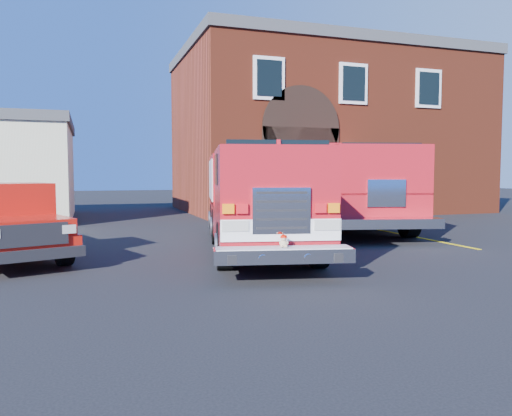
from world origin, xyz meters
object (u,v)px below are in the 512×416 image
object	(u,v)px
fire_engine	(256,197)
pickup_truck	(4,223)
secondary_truck	(344,182)
fire_station	(323,133)

from	to	relation	value
fire_engine	pickup_truck	bearing A→B (deg)	176.84
pickup_truck	secondary_truck	distance (m)	11.66
fire_engine	pickup_truck	size ratio (longest dim) A/B	1.56
fire_station	pickup_truck	xyz separation A→B (m)	(-14.20, -11.96, -3.40)
fire_engine	secondary_truck	distance (m)	6.31
fire_engine	secondary_truck	bearing A→B (deg)	39.66
fire_engine	pickup_truck	distance (m)	6.21
fire_station	pickup_truck	world-z (taller)	fire_station
pickup_truck	fire_station	bearing A→B (deg)	40.11
pickup_truck	secondary_truck	size ratio (longest dim) A/B	0.59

